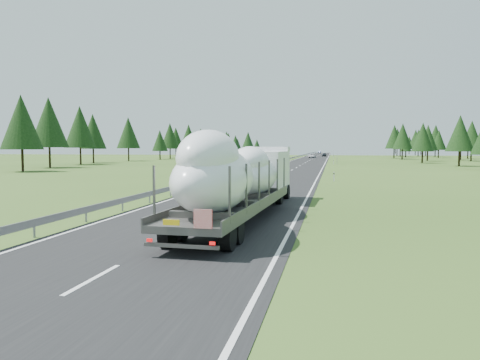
% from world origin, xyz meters
% --- Properties ---
extents(ground, '(400.00, 400.00, 0.00)m').
position_xyz_m(ground, '(0.00, 0.00, 0.00)').
color(ground, '#324E1A').
rests_on(ground, ground).
extents(road_surface, '(10.00, 400.00, 0.02)m').
position_xyz_m(road_surface, '(0.00, 100.00, 0.01)').
color(road_surface, black).
rests_on(road_surface, ground).
extents(guardrail, '(0.10, 400.00, 0.76)m').
position_xyz_m(guardrail, '(-5.30, 99.94, 0.60)').
color(guardrail, slate).
rests_on(guardrail, ground).
extents(marker_posts, '(0.13, 350.08, 1.00)m').
position_xyz_m(marker_posts, '(6.50, 155.00, 0.54)').
color(marker_posts, silver).
rests_on(marker_posts, ground).
extents(highway_sign, '(0.08, 0.90, 2.60)m').
position_xyz_m(highway_sign, '(7.20, 80.00, 1.81)').
color(highway_sign, slate).
rests_on(highway_sign, ground).
extents(tree_line_right, '(28.14, 295.27, 12.64)m').
position_xyz_m(tree_line_right, '(38.73, 107.06, 7.12)').
color(tree_line_right, black).
rests_on(tree_line_right, ground).
extents(tree_line_left, '(15.78, 294.51, 12.50)m').
position_xyz_m(tree_line_left, '(-44.39, 102.75, 7.37)').
color(tree_line_left, black).
rests_on(tree_line_left, ground).
extents(boat_truck, '(3.40, 19.71, 4.27)m').
position_xyz_m(boat_truck, '(1.97, 2.32, 2.22)').
color(boat_truck, silver).
rests_on(boat_truck, ground).
extents(distant_van, '(2.61, 5.14, 1.39)m').
position_xyz_m(distant_van, '(-0.77, 140.68, 0.70)').
color(distant_van, silver).
rests_on(distant_van, ground).
extents(distant_car_dark, '(1.75, 4.17, 1.41)m').
position_xyz_m(distant_car_dark, '(2.92, 166.60, 0.71)').
color(distant_car_dark, black).
rests_on(distant_car_dark, ground).
extents(distant_car_blue, '(1.92, 4.75, 1.53)m').
position_xyz_m(distant_car_blue, '(-1.82, 269.50, 0.77)').
color(distant_car_blue, '#15203D').
rests_on(distant_car_blue, ground).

